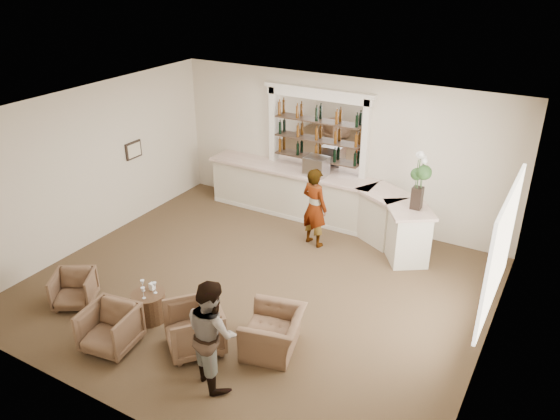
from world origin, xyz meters
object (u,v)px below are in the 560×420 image
at_px(sommelier, 315,207).
at_px(armchair_far, 273,332).
at_px(armchair_left, 74,289).
at_px(flower_vase, 419,177).
at_px(cocktail_table, 149,306).
at_px(armchair_center, 110,328).
at_px(bar_counter, 321,200).
at_px(armchair_right, 194,328).
at_px(guest, 212,333).
at_px(espresso_machine, 316,166).

xyz_separation_m(sommelier, armchair_far, (1.00, -3.38, -0.53)).
xyz_separation_m(armchair_left, armchair_far, (3.65, 0.70, 0.01)).
relative_size(armchair_far, flower_vase, 0.85).
relative_size(cocktail_table, armchair_center, 0.73).
height_order(armchair_center, flower_vase, flower_vase).
height_order(bar_counter, armchair_right, bar_counter).
distance_m(cocktail_table, armchair_center, 0.87).
xyz_separation_m(guest, espresso_machine, (-1.06, 5.37, 0.52)).
height_order(sommelier, guest, sommelier).
height_order(armchair_right, flower_vase, flower_vase).
height_order(armchair_left, espresso_machine, espresso_machine).
xyz_separation_m(armchair_center, espresso_machine, (0.77, 5.59, 1.00)).
xyz_separation_m(guest, armchair_far, (0.41, 1.00, -0.52)).
xyz_separation_m(cocktail_table, armchair_left, (-1.42, -0.34, 0.06)).
bearing_deg(armchair_center, armchair_far, 19.88).
distance_m(armchair_center, armchair_right, 1.32).
relative_size(armchair_center, armchair_right, 0.92).
distance_m(cocktail_table, flower_vase, 5.47).
height_order(guest, armchair_left, guest).
bearing_deg(flower_vase, espresso_machine, 166.60).
height_order(armchair_center, armchair_far, armchair_center).
distance_m(armchair_center, espresso_machine, 5.73).
bearing_deg(flower_vase, armchair_right, -115.35).
xyz_separation_m(sommelier, flower_vase, (2.00, 0.40, 0.94)).
bearing_deg(sommelier, flower_vase, -153.07).
bearing_deg(guest, armchair_far, -82.45).
relative_size(cocktail_table, sommelier, 0.34).
relative_size(sommelier, armchair_far, 1.72).
distance_m(sommelier, armchair_left, 4.90).
relative_size(armchair_right, flower_vase, 0.73).
bearing_deg(flower_vase, cocktail_table, -127.87).
bearing_deg(armchair_left, flower_vase, 12.28).
distance_m(guest, flower_vase, 5.08).
distance_m(bar_counter, armchair_center, 5.64).
bearing_deg(armchair_far, armchair_center, -75.74).
height_order(armchair_left, armchair_far, armchair_far).
relative_size(bar_counter, espresso_machine, 11.66).
xyz_separation_m(bar_counter, armchair_center, (-0.92, -5.56, -0.22)).
distance_m(cocktail_table, sommelier, 3.99).
height_order(cocktail_table, espresso_machine, espresso_machine).
bearing_deg(armchair_center, armchair_left, 150.91).
bearing_deg(flower_vase, armchair_far, -104.80).
height_order(armchair_right, armchair_far, armchair_right).
bearing_deg(armchair_left, armchair_center, -52.01).
height_order(sommelier, armchair_center, sommelier).
distance_m(sommelier, armchair_right, 4.01).
relative_size(guest, armchair_center, 2.13).
xyz_separation_m(bar_counter, sommelier, (0.32, -0.95, 0.28)).
relative_size(bar_counter, sommelier, 3.34).
bearing_deg(espresso_machine, guest, -77.25).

